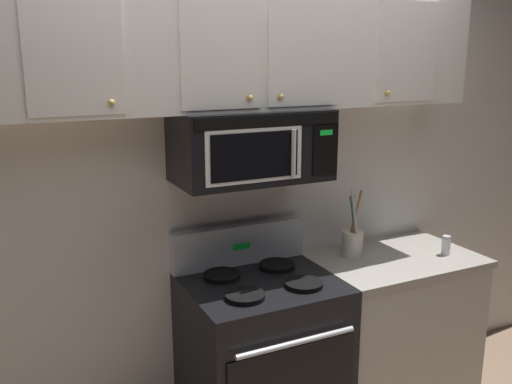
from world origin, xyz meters
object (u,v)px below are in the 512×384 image
(utensil_crock_cream, at_px, (353,240))
(over_range_microwave, at_px, (251,145))
(stove_range, at_px, (262,359))
(salt_shaker, at_px, (446,245))

(utensil_crock_cream, bearing_deg, over_range_microwave, 179.01)
(over_range_microwave, height_order, utensil_crock_cream, over_range_microwave)
(stove_range, bearing_deg, salt_shaker, -5.43)
(stove_range, xyz_separation_m, over_range_microwave, (-0.00, 0.12, 1.11))
(over_range_microwave, bearing_deg, salt_shaker, -11.25)
(over_range_microwave, distance_m, salt_shaker, 1.30)
(salt_shaker, bearing_deg, stove_range, 174.57)
(stove_range, height_order, salt_shaker, stove_range)
(stove_range, distance_m, over_range_microwave, 1.11)
(stove_range, relative_size, salt_shaker, 10.11)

